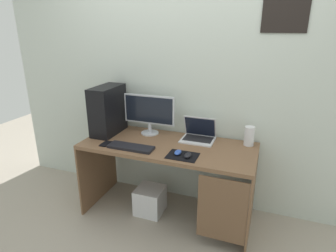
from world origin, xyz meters
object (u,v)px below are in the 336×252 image
at_px(pc_tower, 108,110).
at_px(monitor, 149,113).
at_px(mouse_left, 178,152).
at_px(laptop, 198,135).
at_px(speaker, 249,136).
at_px(mouse_right, 188,155).
at_px(cell_phone, 106,144).
at_px(keyboard, 131,147).
at_px(subwoofer, 150,200).

height_order(pc_tower, monitor, pc_tower).
bearing_deg(mouse_left, laptop, 79.08).
height_order(speaker, mouse_right, speaker).
relative_size(speaker, mouse_right, 1.87).
height_order(monitor, laptop, monitor).
xyz_separation_m(mouse_left, cell_phone, (-0.70, -0.02, -0.02)).
xyz_separation_m(pc_tower, laptop, (0.91, 0.13, -0.20)).
xyz_separation_m(keyboard, mouse_left, (0.44, 0.02, 0.01)).
bearing_deg(pc_tower, laptop, 8.15).
bearing_deg(speaker, cell_phone, -160.48).
bearing_deg(monitor, laptop, 1.93).
bearing_deg(cell_phone, mouse_right, -0.55).
bearing_deg(mouse_left, keyboard, -177.40).
relative_size(keyboard, cell_phone, 3.23).
relative_size(monitor, laptop, 1.70).
bearing_deg(laptop, mouse_right, -87.40).
height_order(laptop, subwoofer, laptop).
relative_size(monitor, keyboard, 1.27).
distance_m(monitor, mouse_right, 0.69).
xyz_separation_m(monitor, keyboard, (-0.01, -0.40, -0.21)).
height_order(mouse_right, cell_phone, mouse_right).
bearing_deg(cell_phone, subwoofer, 23.39).
bearing_deg(pc_tower, speaker, 6.69).
xyz_separation_m(keyboard, cell_phone, (-0.26, 0.00, -0.01)).
relative_size(speaker, mouse_left, 1.87).
distance_m(pc_tower, mouse_right, 1.00).
relative_size(monitor, speaker, 2.96).
distance_m(mouse_left, mouse_right, 0.10).
distance_m(speaker, cell_phone, 1.33).
relative_size(laptop, subwoofer, 1.17).
height_order(monitor, cell_phone, monitor).
bearing_deg(subwoofer, laptop, 31.45).
distance_m(pc_tower, subwoofer, 1.00).
relative_size(monitor, mouse_left, 5.53).
xyz_separation_m(pc_tower, cell_phone, (0.13, -0.28, -0.24)).
xyz_separation_m(laptop, keyboard, (-0.52, -0.41, -0.03)).
height_order(speaker, subwoofer, speaker).
bearing_deg(mouse_right, mouse_left, 165.26).
bearing_deg(cell_phone, mouse_left, 1.41).
bearing_deg(mouse_left, speaker, 37.99).
distance_m(keyboard, mouse_right, 0.54).
bearing_deg(mouse_left, mouse_right, -14.74).
distance_m(monitor, subwoofer, 0.88).
bearing_deg(mouse_right, monitor, 142.67).
bearing_deg(monitor, keyboard, -91.16).
bearing_deg(keyboard, speaker, 24.34).
distance_m(mouse_left, cell_phone, 0.70).
xyz_separation_m(laptop, subwoofer, (-0.41, -0.25, -0.67)).
distance_m(pc_tower, laptop, 0.94).
distance_m(speaker, keyboard, 1.08).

